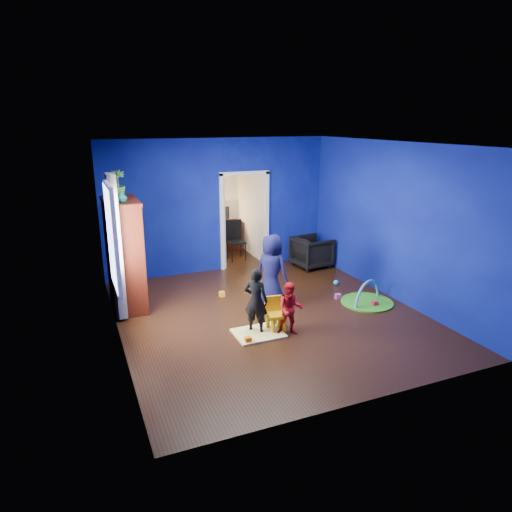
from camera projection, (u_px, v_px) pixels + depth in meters
name	position (u px, v px, depth m)	size (l,w,h in m)	color
floor	(270.00, 315.00, 7.92)	(5.00, 5.50, 0.01)	black
ceiling	(271.00, 144.00, 7.09)	(5.00, 5.50, 0.01)	white
wall_back	(219.00, 206.00, 9.94)	(5.00, 0.02, 2.90)	navy
wall_front	(372.00, 289.00, 5.07)	(5.00, 0.02, 2.90)	navy
wall_left	(113.00, 250.00, 6.59)	(0.02, 5.50, 2.90)	navy
wall_right	(394.00, 222.00, 8.42)	(0.02, 5.50, 2.90)	navy
alcove	(231.00, 207.00, 10.99)	(1.00, 1.75, 2.50)	silver
armchair	(312.00, 252.00, 10.44)	(0.76, 0.78, 0.71)	black
child_black	(256.00, 301.00, 7.16)	(0.39, 0.26, 1.07)	black
child_navy	(272.00, 271.00, 8.17)	(0.65, 0.42, 1.33)	#0F1038
toddler_red	(290.00, 309.00, 7.11)	(0.42, 0.32, 0.86)	red
vase	(122.00, 197.00, 7.45)	(0.18, 0.18, 0.18)	#0D5A6A
potted_plant	(117.00, 184.00, 7.87)	(0.26, 0.26, 0.47)	#3A8B32
tv_armoire	(125.00, 255.00, 8.02)	(0.58, 1.14, 1.96)	#3B0E09
crt_tv	(127.00, 252.00, 8.02)	(0.46, 0.70, 0.54)	silver
yellow_blanket	(258.00, 333.00, 7.22)	(0.75, 0.60, 0.03)	#F2E07A
hopper_ball	(263.00, 292.00, 8.51)	(0.36, 0.36, 0.36)	yellow
kid_chair	(276.00, 316.00, 7.28)	(0.28, 0.28, 0.50)	yellow
play_mat	(367.00, 302.00, 8.46)	(0.96, 0.96, 0.03)	#369621
toy_arch	(367.00, 302.00, 8.46)	(0.85, 0.85, 0.05)	#3F8CD8
window_left	(111.00, 238.00, 6.87)	(0.03, 0.95, 1.55)	white
curtain	(116.00, 247.00, 7.49)	(0.14, 0.42, 2.40)	slate
doorway	(244.00, 222.00, 10.27)	(1.16, 0.10, 2.10)	white
study_desk	(224.00, 236.00, 11.80)	(0.88, 0.44, 0.75)	#3D140A
desk_monitor	(222.00, 213.00, 11.74)	(0.40, 0.05, 0.32)	black
desk_lamp	(212.00, 215.00, 11.59)	(0.14, 0.14, 0.14)	#FFD88C
folding_chair	(236.00, 241.00, 10.93)	(0.40, 0.40, 0.92)	black
book_shelf	(221.00, 171.00, 11.43)	(0.88, 0.24, 0.04)	white
toy_0	(375.00, 304.00, 8.29)	(0.10, 0.08, 0.10)	#EF2741
toy_1	(336.00, 282.00, 9.36)	(0.11, 0.11, 0.11)	#28A7E3
toy_2	(248.00, 340.00, 6.92)	(0.10, 0.08, 0.10)	#DC610B
toy_3	(279.00, 294.00, 8.74)	(0.11, 0.11, 0.11)	green
toy_4	(338.00, 296.00, 8.63)	(0.10, 0.08, 0.10)	#CD4DB3
toy_5	(222.00, 294.00, 8.74)	(0.10, 0.08, 0.10)	yellow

